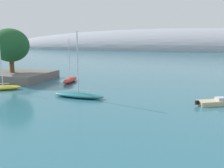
{
  "coord_description": "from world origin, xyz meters",
  "views": [
    {
      "loc": [
        7.09,
        -8.87,
        8.89
      ],
      "look_at": [
        -3.0,
        24.14,
        2.33
      ],
      "focal_mm": 38.14,
      "sensor_mm": 36.0,
      "label": 1
    }
  ],
  "objects_px": {
    "sailboat_red_mid_mooring": "(70,80)",
    "motorboat_sand_alongside_breakwater": "(216,102)",
    "sailboat_yellow_outer_mooring": "(3,87)",
    "tree_clump_shore": "(10,45)",
    "sailboat_teal_near_shore": "(79,94)"
  },
  "relations": [
    {
      "from": "sailboat_yellow_outer_mooring",
      "to": "sailboat_red_mid_mooring",
      "type": "bearing_deg",
      "value": 22.0
    },
    {
      "from": "motorboat_sand_alongside_breakwater",
      "to": "tree_clump_shore",
      "type": "bearing_deg",
      "value": 139.59
    },
    {
      "from": "tree_clump_shore",
      "to": "motorboat_sand_alongside_breakwater",
      "type": "distance_m",
      "value": 41.7
    },
    {
      "from": "tree_clump_shore",
      "to": "sailboat_yellow_outer_mooring",
      "type": "height_order",
      "value": "tree_clump_shore"
    },
    {
      "from": "sailboat_teal_near_shore",
      "to": "motorboat_sand_alongside_breakwater",
      "type": "xyz_separation_m",
      "value": [
        19.71,
        1.72,
        -0.13
      ]
    },
    {
      "from": "tree_clump_shore",
      "to": "motorboat_sand_alongside_breakwater",
      "type": "xyz_separation_m",
      "value": [
        40.18,
        -8.53,
        -7.18
      ]
    },
    {
      "from": "sailboat_teal_near_shore",
      "to": "sailboat_red_mid_mooring",
      "type": "distance_m",
      "value": 13.58
    },
    {
      "from": "sailboat_red_mid_mooring",
      "to": "motorboat_sand_alongside_breakwater",
      "type": "relative_size",
      "value": 1.67
    },
    {
      "from": "sailboat_red_mid_mooring",
      "to": "sailboat_yellow_outer_mooring",
      "type": "bearing_deg",
      "value": 134.63
    },
    {
      "from": "sailboat_teal_near_shore",
      "to": "sailboat_red_mid_mooring",
      "type": "relative_size",
      "value": 1.13
    },
    {
      "from": "tree_clump_shore",
      "to": "sailboat_red_mid_mooring",
      "type": "height_order",
      "value": "tree_clump_shore"
    },
    {
      "from": "sailboat_teal_near_shore",
      "to": "motorboat_sand_alongside_breakwater",
      "type": "height_order",
      "value": "sailboat_teal_near_shore"
    },
    {
      "from": "tree_clump_shore",
      "to": "sailboat_red_mid_mooring",
      "type": "bearing_deg",
      "value": 5.37
    },
    {
      "from": "sailboat_teal_near_shore",
      "to": "sailboat_yellow_outer_mooring",
      "type": "height_order",
      "value": "sailboat_teal_near_shore"
    },
    {
      "from": "sailboat_teal_near_shore",
      "to": "sailboat_red_mid_mooring",
      "type": "xyz_separation_m",
      "value": [
        -7.24,
        11.49,
        0.05
      ]
    }
  ]
}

